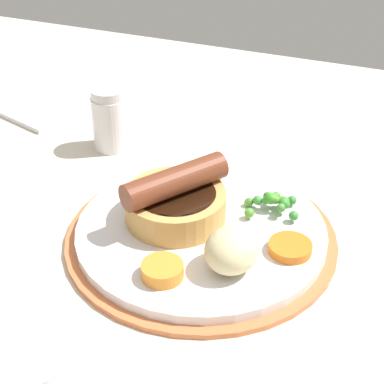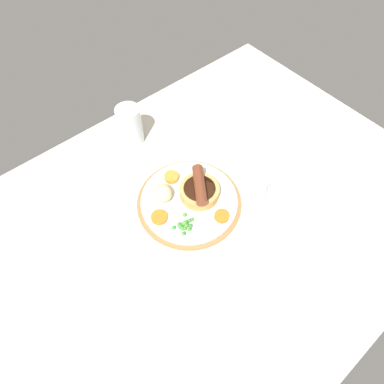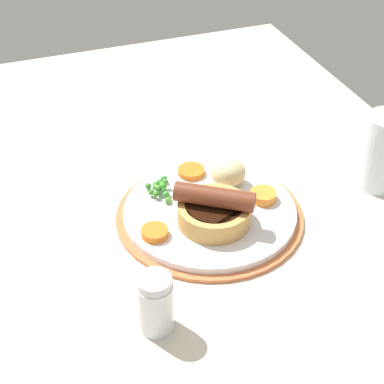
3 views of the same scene
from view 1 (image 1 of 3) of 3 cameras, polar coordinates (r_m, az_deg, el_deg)
name	(u,v)px [view 1 (image 1 of 3)]	position (r cm, az deg, el deg)	size (l,w,h in cm)	color
dining_table	(217,225)	(61.48, 2.28, -2.91)	(110.00, 80.00, 3.00)	beige
dinner_plate	(199,234)	(56.85, 0.63, -3.77)	(23.96, 23.96, 1.40)	#CC6B3D
sausage_pudding	(175,200)	(56.32, -1.50, -0.72)	(9.00, 9.44, 5.14)	tan
pea_pile	(273,203)	(58.16, 7.21, -0.95)	(5.28, 4.28, 1.84)	#4D8528
potato_chunk_1	(232,250)	(50.94, 3.54, -5.17)	(4.26, 4.68, 3.69)	beige
carrot_slice_0	(162,271)	(50.91, -2.65, -6.99)	(3.40, 3.40, 1.20)	orange
carrot_slice_1	(206,172)	(63.02, 1.26, 1.83)	(3.30, 3.30, 0.93)	orange
carrot_slice_4	(290,248)	(54.01, 8.72, -4.91)	(3.65, 3.65, 0.79)	orange
salt_shaker	(110,119)	(69.81, -7.32, 6.44)	(3.81, 3.81, 6.97)	silver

